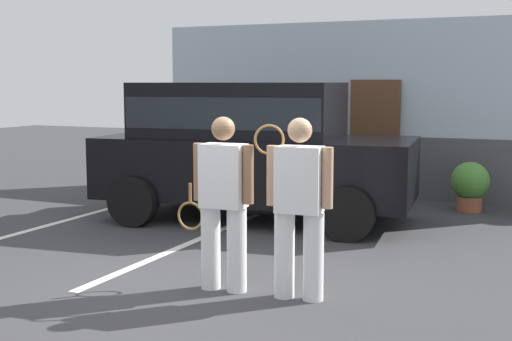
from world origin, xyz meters
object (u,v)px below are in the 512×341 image
Objects in this scene: tennis_player_woman at (299,205)px; tennis_player_man at (223,202)px; parked_suv at (249,144)px; potted_plant_by_porch at (470,184)px.

tennis_player_man is at bearing -2.26° from tennis_player_woman.
tennis_player_man is at bearing -75.95° from parked_suv.
tennis_player_woman is 5.46m from potted_plant_by_porch.
tennis_player_man reaches higher than potted_plant_by_porch.
potted_plant_by_porch is (0.89, 5.37, -0.46)m from tennis_player_woman.
tennis_player_woman is (0.78, 0.04, 0.01)m from tennis_player_man.
parked_suv is 2.77× the size of tennis_player_woman.
parked_suv is 3.87m from tennis_player_woman.
tennis_player_man is 1.00× the size of tennis_player_woman.
parked_suv reaches higher than potted_plant_by_porch.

